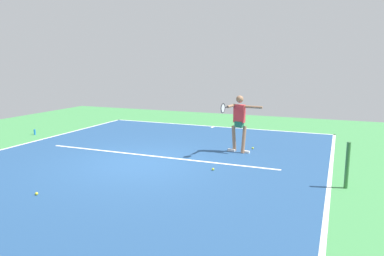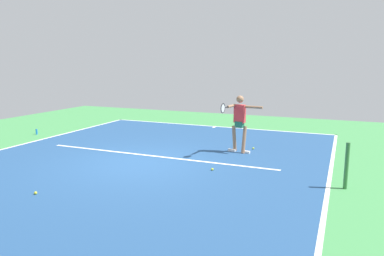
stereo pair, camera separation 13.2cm
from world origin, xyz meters
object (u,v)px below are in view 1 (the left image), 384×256
object	(u,v)px
net_post	(347,165)
tennis_ball_far_corner	(213,169)
water_bottle	(35,132)
tennis_player	(239,120)
tennis_ball_by_baseline	(253,148)
tennis_ball_centre_court	(37,194)

from	to	relation	value
net_post	tennis_ball_far_corner	xyz separation A→B (m)	(3.24, -0.15, -0.50)
net_post	water_bottle	size ratio (longest dim) A/B	4.86
tennis_player	tennis_ball_far_corner	world-z (taller)	tennis_player
tennis_player	tennis_ball_by_baseline	size ratio (longest dim) A/B	27.55
tennis_ball_far_corner	net_post	bearing A→B (deg)	177.28
tennis_ball_far_corner	water_bottle	size ratio (longest dim) A/B	0.30
tennis_ball_by_baseline	water_bottle	distance (m)	8.58
tennis_player	net_post	bearing A→B (deg)	149.33
tennis_ball_by_baseline	tennis_ball_far_corner	bearing A→B (deg)	81.10
net_post	water_bottle	bearing A→B (deg)	-10.17
tennis_player	water_bottle	xyz separation A→B (m)	(8.20, 0.29, -0.94)
net_post	tennis_ball_centre_court	bearing A→B (deg)	26.00
net_post	tennis_ball_by_baseline	bearing A→B (deg)	-46.23
net_post	water_bottle	distance (m)	11.53
tennis_ball_far_corner	tennis_ball_centre_court	bearing A→B (deg)	47.20
tennis_ball_by_baseline	tennis_ball_far_corner	xyz separation A→B (m)	(0.43, 2.77, 0.00)
tennis_player	tennis_ball_centre_court	world-z (taller)	tennis_player
tennis_ball_far_corner	tennis_player	bearing A→B (deg)	-92.76
tennis_ball_centre_court	tennis_ball_by_baseline	xyz separation A→B (m)	(-3.36, -5.93, 0.00)
tennis_ball_centre_court	tennis_ball_by_baseline	world-z (taller)	same
tennis_ball_centre_court	net_post	bearing A→B (deg)	-154.00
net_post	tennis_player	size ratio (longest dim) A/B	0.59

